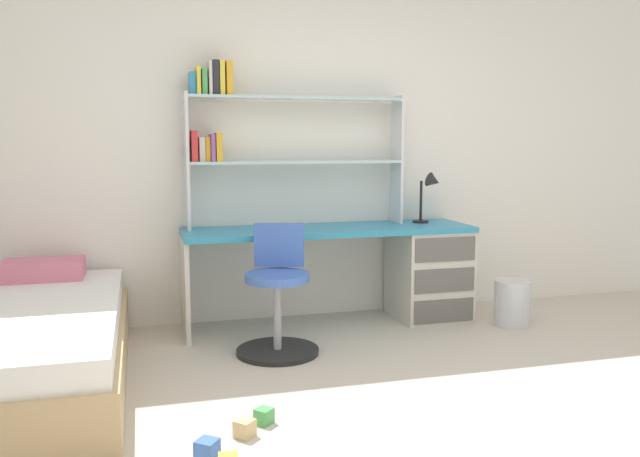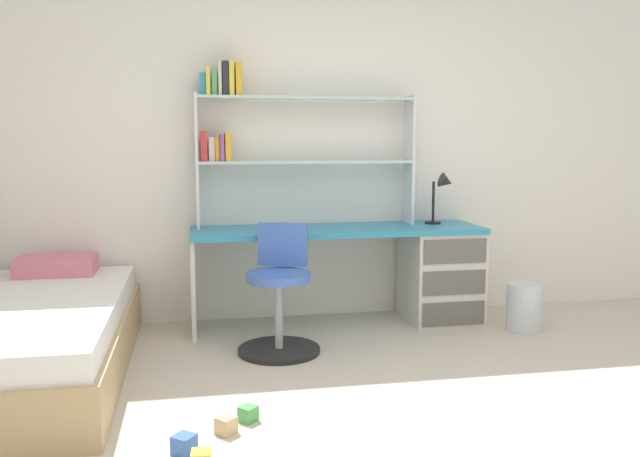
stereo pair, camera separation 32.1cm
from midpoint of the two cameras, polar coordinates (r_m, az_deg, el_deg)
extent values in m
cube|color=beige|center=(3.10, 9.11, -18.03)|extent=(5.98, 5.52, 0.02)
cube|color=white|center=(4.97, -1.68, 7.41)|extent=(5.98, 0.06, 2.62)
cube|color=teal|center=(4.68, -1.15, -0.16)|extent=(2.08, 0.56, 0.04)
cube|color=beige|center=(4.99, 7.63, -3.89)|extent=(0.51, 0.53, 0.67)
cube|color=beige|center=(4.60, -13.64, -5.02)|extent=(0.03, 0.51, 0.67)
cube|color=#5E5B57|center=(4.80, 8.86, -7.13)|extent=(0.46, 0.01, 0.17)
cube|color=#5E5B57|center=(4.75, 8.92, -4.51)|extent=(0.46, 0.01, 0.17)
cube|color=#5E5B57|center=(4.70, 8.97, -1.84)|extent=(0.46, 0.01, 0.17)
cube|color=silver|center=(4.66, -13.48, 5.69)|extent=(0.02, 0.22, 0.95)
cube|color=silver|center=(4.96, 4.88, 5.98)|extent=(0.02, 0.22, 0.95)
cube|color=silver|center=(4.75, -4.01, 5.80)|extent=(1.54, 0.22, 0.02)
cube|color=silver|center=(4.76, -4.06, 11.26)|extent=(1.54, 0.22, 0.02)
cube|color=red|center=(4.66, -12.89, 7.01)|extent=(0.04, 0.16, 0.21)
cube|color=beige|center=(4.66, -12.23, 6.76)|extent=(0.04, 0.12, 0.17)
cube|color=gold|center=(4.66, -11.75, 6.79)|extent=(0.03, 0.13, 0.17)
cube|color=purple|center=(4.67, -11.35, 6.92)|extent=(0.03, 0.19, 0.19)
cube|color=gold|center=(4.67, -10.84, 6.99)|extent=(0.04, 0.18, 0.20)
cube|color=#338CBF|center=(4.68, -13.04, 12.20)|extent=(0.04, 0.13, 0.15)
cube|color=yellow|center=(4.68, -12.59, 12.43)|extent=(0.03, 0.19, 0.19)
cube|color=#4CA559|center=(4.68, -12.07, 12.36)|extent=(0.03, 0.14, 0.17)
cube|color=beige|center=(4.69, -11.58, 12.70)|extent=(0.02, 0.15, 0.23)
cube|color=#26262D|center=(4.69, -11.10, 12.75)|extent=(0.04, 0.13, 0.23)
cube|color=yellow|center=(4.69, -10.58, 12.75)|extent=(0.03, 0.15, 0.23)
cube|color=gold|center=(4.70, -9.98, 12.74)|extent=(0.04, 0.16, 0.23)
cylinder|color=black|center=(5.00, 6.94, 0.61)|extent=(0.12, 0.12, 0.02)
cylinder|color=black|center=(4.98, 6.97, 2.41)|extent=(0.02, 0.02, 0.30)
cone|color=black|center=(4.95, 8.08, 4.11)|extent=(0.12, 0.11, 0.13)
cylinder|color=black|center=(4.20, -5.93, -10.60)|extent=(0.52, 0.52, 0.03)
cylinder|color=#A5A8AD|center=(4.14, -5.97, -7.75)|extent=(0.05, 0.05, 0.46)
cylinder|color=#3F66BF|center=(4.08, -6.02, -4.27)|extent=(0.40, 0.40, 0.05)
cube|color=#3F66BF|center=(4.22, -5.76, -1.45)|extent=(0.32, 0.13, 0.28)
cube|color=tan|center=(4.00, -26.31, -10.27)|extent=(1.02, 2.05, 0.30)
cube|color=white|center=(3.94, -26.50, -7.21)|extent=(0.96, 1.99, 0.14)
cube|color=#D8728C|center=(4.66, -24.80, -3.28)|extent=(0.50, 0.32, 0.12)
cylinder|color=silver|center=(4.91, 14.61, -6.31)|extent=(0.26, 0.26, 0.33)
cube|color=#479E51|center=(3.24, -7.85, -15.92)|extent=(0.10, 0.10, 0.07)
cube|color=#3860B7|center=(2.96, -13.05, -18.29)|extent=(0.12, 0.12, 0.08)
cube|color=tan|center=(3.12, -9.65, -16.83)|extent=(0.11, 0.11, 0.08)
camera|label=1|loc=(0.16, -92.34, -0.31)|focal=36.74mm
camera|label=2|loc=(0.16, 87.66, 0.31)|focal=36.74mm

